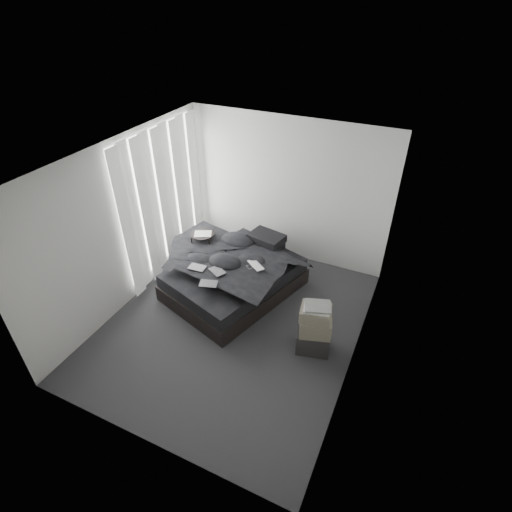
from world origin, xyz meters
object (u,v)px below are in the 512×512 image
at_px(bed, 235,284).
at_px(laptop, 253,262).
at_px(box_lower, 313,340).
at_px(side_stand, 204,252).

relative_size(bed, laptop, 6.24).
bearing_deg(laptop, box_lower, 9.26).
distance_m(bed, laptop, 0.72).
relative_size(side_stand, box_lower, 1.65).
xyz_separation_m(laptop, side_stand, (-1.14, 0.40, -0.38)).
bearing_deg(bed, box_lower, -5.20).
relative_size(bed, side_stand, 2.76).
xyz_separation_m(side_stand, box_lower, (2.36, -1.00, -0.21)).
xyz_separation_m(bed, side_stand, (-0.77, 0.33, 0.23)).
xyz_separation_m(bed, box_lower, (1.59, -0.67, 0.03)).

